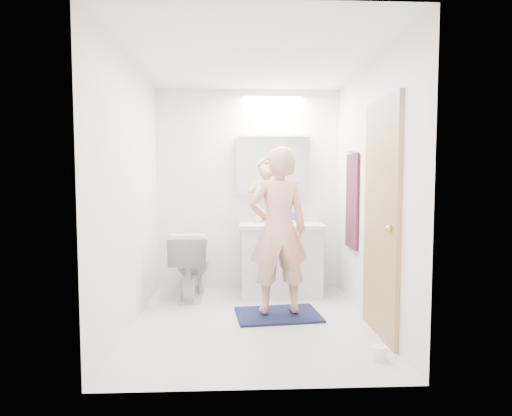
{
  "coord_description": "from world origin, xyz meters",
  "views": [
    {
      "loc": [
        -0.13,
        -3.8,
        1.33
      ],
      "look_at": [
        0.05,
        0.25,
        1.05
      ],
      "focal_mm": 29.3,
      "sensor_mm": 36.0,
      "label": 1
    }
  ],
  "objects": [
    {
      "name": "bath_rug",
      "position": [
        0.26,
        0.17,
        0.01
      ],
      "size": [
        0.85,
        0.63,
        0.02
      ],
      "primitive_type": "cube",
      "rotation": [
        0.0,
        0.0,
        0.11
      ],
      "color": "#142141",
      "rests_on": "floor"
    },
    {
      "name": "sink_basin",
      "position": [
        0.37,
        0.99,
        0.84
      ],
      "size": [
        0.36,
        0.36,
        0.03
      ],
      "primitive_type": "cylinder",
      "color": "white",
      "rests_on": "countertop"
    },
    {
      "name": "vanity_cabinet",
      "position": [
        0.37,
        0.96,
        0.39
      ],
      "size": [
        0.9,
        0.55,
        0.78
      ],
      "primitive_type": "cube",
      "color": "silver",
      "rests_on": "floor"
    },
    {
      "name": "soap_bottle_a",
      "position": [
        0.12,
        1.11,
        0.93
      ],
      "size": [
        0.1,
        0.1,
        0.21
      ],
      "primitive_type": "imported",
      "rotation": [
        0.0,
        0.0,
        0.32
      ],
      "color": "#CDCD85",
      "rests_on": "countertop"
    },
    {
      "name": "wall_front",
      "position": [
        0.0,
        -1.25,
        1.2
      ],
      "size": [
        2.5,
        0.0,
        2.5
      ],
      "primitive_type": "plane",
      "rotation": [
        -1.57,
        0.0,
        0.0
      ],
      "color": "white",
      "rests_on": "floor"
    },
    {
      "name": "toilet_paper_roll",
      "position": [
        0.91,
        -0.84,
        0.05
      ],
      "size": [
        0.11,
        0.11,
        0.1
      ],
      "primitive_type": "cylinder",
      "color": "white",
      "rests_on": "floor"
    },
    {
      "name": "towel",
      "position": [
        1.08,
        0.55,
        1.1
      ],
      "size": [
        0.02,
        0.42,
        1.0
      ],
      "primitive_type": "cube",
      "color": "#12183B",
      "rests_on": "wall_right"
    },
    {
      "name": "floor",
      "position": [
        0.0,
        0.0,
        0.0
      ],
      "size": [
        2.5,
        2.5,
        0.0
      ],
      "primitive_type": "plane",
      "color": "silver",
      "rests_on": "ground"
    },
    {
      "name": "towel_hook",
      "position": [
        1.07,
        0.55,
        1.62
      ],
      "size": [
        0.07,
        0.02,
        0.02
      ],
      "primitive_type": "cylinder",
      "rotation": [
        0.0,
        1.57,
        0.0
      ],
      "color": "silver",
      "rests_on": "wall_right"
    },
    {
      "name": "medicine_cabinet",
      "position": [
        0.3,
        1.18,
        1.5
      ],
      "size": [
        0.88,
        0.14,
        0.7
      ],
      "primitive_type": "cube",
      "color": "white",
      "rests_on": "wall_back"
    },
    {
      "name": "toilet",
      "position": [
        -0.66,
        0.85,
        0.38
      ],
      "size": [
        0.43,
        0.75,
        0.76
      ],
      "primitive_type": "imported",
      "rotation": [
        0.0,
        0.0,
        3.13
      ],
      "color": "silver",
      "rests_on": "floor"
    },
    {
      "name": "wall_back",
      "position": [
        0.0,
        1.25,
        1.2
      ],
      "size": [
        2.5,
        0.0,
        2.5
      ],
      "primitive_type": "plane",
      "rotation": [
        1.57,
        0.0,
        0.0
      ],
      "color": "white",
      "rests_on": "floor"
    },
    {
      "name": "faucet",
      "position": [
        0.37,
        1.19,
        0.9
      ],
      "size": [
        0.02,
        0.02,
        0.16
      ],
      "primitive_type": "cylinder",
      "color": "white",
      "rests_on": "countertop"
    },
    {
      "name": "ceiling",
      "position": [
        0.0,
        0.0,
        2.4
      ],
      "size": [
        2.5,
        2.5,
        0.0
      ],
      "primitive_type": "plane",
      "rotation": [
        3.14,
        0.0,
        0.0
      ],
      "color": "white",
      "rests_on": "floor"
    },
    {
      "name": "countertop",
      "position": [
        0.37,
        0.96,
        0.8
      ],
      "size": [
        0.95,
        0.58,
        0.04
      ],
      "primitive_type": "cube",
      "color": "white",
      "rests_on": "vanity_cabinet"
    },
    {
      "name": "toothbrush_cup",
      "position": [
        0.54,
        1.12,
        0.87
      ],
      "size": [
        0.13,
        0.13,
        0.1
      ],
      "primitive_type": "imported",
      "rotation": [
        0.0,
        0.0,
        0.23
      ],
      "color": "#3949AD",
      "rests_on": "countertop"
    },
    {
      "name": "door",
      "position": [
        1.08,
        -0.35,
        1.0
      ],
      "size": [
        0.04,
        0.8,
        2.0
      ],
      "primitive_type": "cube",
      "color": "tan",
      "rests_on": "wall_right"
    },
    {
      "name": "soap_bottle_b",
      "position": [
        0.23,
        1.15,
        0.92
      ],
      "size": [
        0.12,
        0.12,
        0.19
      ],
      "primitive_type": "imported",
      "rotation": [
        0.0,
        0.0,
        -0.63
      ],
      "color": "#5185AE",
      "rests_on": "countertop"
    },
    {
      "name": "door_knob",
      "position": [
        1.04,
        -0.65,
        0.95
      ],
      "size": [
        0.06,
        0.06,
        0.06
      ],
      "primitive_type": "sphere",
      "color": "gold",
      "rests_on": "door"
    },
    {
      "name": "person",
      "position": [
        0.26,
        0.17,
        0.84
      ],
      "size": [
        0.62,
        0.44,
        1.59
      ],
      "primitive_type": "imported",
      "rotation": [
        0.0,
        0.0,
        3.25
      ],
      "color": "tan",
      "rests_on": "bath_rug"
    },
    {
      "name": "mirror_panel",
      "position": [
        0.3,
        1.1,
        1.5
      ],
      "size": [
        0.84,
        0.01,
        0.66
      ],
      "primitive_type": "cube",
      "color": "silver",
      "rests_on": "medicine_cabinet"
    },
    {
      "name": "wall_left",
      "position": [
        -1.1,
        0.0,
        1.2
      ],
      "size": [
        0.0,
        2.5,
        2.5
      ],
      "primitive_type": "plane",
      "rotation": [
        1.57,
        0.0,
        1.57
      ],
      "color": "white",
      "rests_on": "floor"
    },
    {
      "name": "wall_right",
      "position": [
        1.1,
        0.0,
        1.2
      ],
      "size": [
        0.0,
        2.5,
        2.5
      ],
      "primitive_type": "plane",
      "rotation": [
        1.57,
        0.0,
        -1.57
      ],
      "color": "white",
      "rests_on": "floor"
    }
  ]
}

